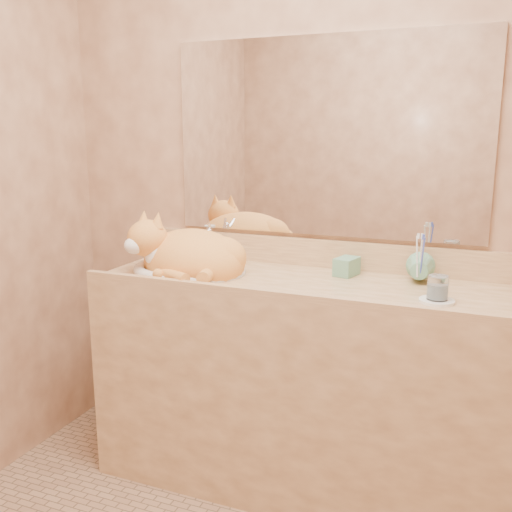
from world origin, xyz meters
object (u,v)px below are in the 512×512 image
at_px(vanity_counter, 301,384).
at_px(toothbrush_cup, 419,273).
at_px(sink_basin, 189,254).
at_px(soap_dispenser, 340,258).
at_px(cat, 186,253).
at_px(water_glass, 438,288).

bearing_deg(vanity_counter, toothbrush_cup, 13.71).
bearing_deg(toothbrush_cup, sink_basin, -172.29).
bearing_deg(sink_basin, soap_dispenser, 0.64).
bearing_deg(sink_basin, toothbrush_cup, -3.80).
height_order(cat, toothbrush_cup, cat).
xyz_separation_m(cat, toothbrush_cup, (0.90, 0.14, -0.03)).
bearing_deg(vanity_counter, soap_dispenser, 42.77).
relative_size(cat, water_glass, 5.68).
height_order(sink_basin, soap_dispenser, soap_dispenser).
relative_size(sink_basin, toothbrush_cup, 4.20).
height_order(vanity_counter, sink_basin, sink_basin).
distance_m(soap_dispenser, water_glass, 0.43).
relative_size(vanity_counter, cat, 3.45).
distance_m(soap_dispenser, toothbrush_cup, 0.30).
distance_m(vanity_counter, toothbrush_cup, 0.64).
relative_size(vanity_counter, water_glass, 19.58).
height_order(vanity_counter, soap_dispenser, soap_dispenser).
height_order(vanity_counter, cat, cat).
height_order(toothbrush_cup, water_glass, toothbrush_cup).
bearing_deg(sink_basin, vanity_counter, -9.15).
relative_size(soap_dispenser, water_glass, 1.98).
bearing_deg(toothbrush_cup, soap_dispenser, 178.58).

